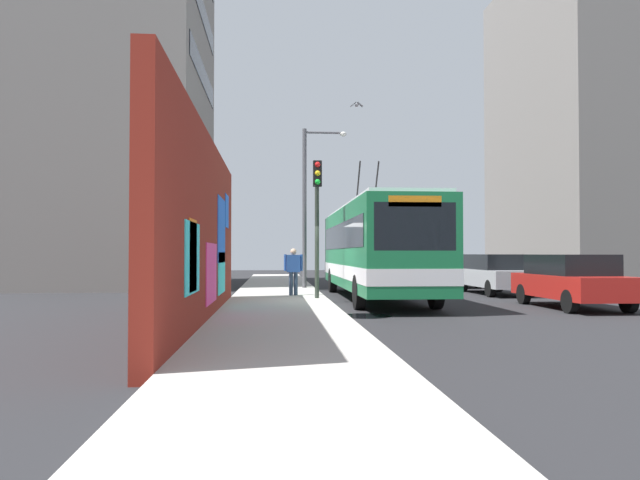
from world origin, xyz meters
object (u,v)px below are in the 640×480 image
parked_car_silver (494,273)px  parked_car_champagne (422,267)px  traffic_light (317,206)px  parked_car_red (571,280)px  pedestrian_midblock (293,268)px  city_bus (375,247)px  parked_car_black (452,269)px  street_lamp (309,196)px

parked_car_silver → parked_car_champagne: same height
traffic_light → parked_car_silver: bearing=-63.3°
parked_car_red → traffic_light: size_ratio=0.99×
pedestrian_midblock → parked_car_silver: bearing=-74.8°
city_bus → traffic_light: size_ratio=2.67×
parked_car_black → parked_car_champagne: same height
parked_car_champagne → pedestrian_midblock: bearing=149.6°
city_bus → parked_car_silver: size_ratio=2.52×
parked_car_red → parked_car_silver: size_ratio=0.94×
parked_car_black → pedestrian_midblock: 11.26m
pedestrian_midblock → parked_car_black: bearing=-45.8°
parked_car_silver → pedestrian_midblock: size_ratio=2.92×
parked_car_black → pedestrian_midblock: (-7.84, 8.08, 0.27)m
parked_car_champagne → parked_car_red: bearing=-180.0°
street_lamp → pedestrian_midblock: bearing=169.7°
parked_car_red → parked_car_silver: same height
parked_car_black → parked_car_red: bearing=-180.0°
parked_car_red → street_lamp: bearing=40.4°
parked_car_red → parked_car_champagne: same height
street_lamp → parked_car_red: bearing=-139.6°
parked_car_silver → pedestrian_midblock: (-2.19, 8.08, 0.27)m
parked_car_red → parked_car_black: size_ratio=0.96×
parked_car_silver → pedestrian_midblock: bearing=105.2°
parked_car_red → parked_car_black: bearing=0.0°
parked_car_red → pedestrian_midblock: size_ratio=2.74×
city_bus → pedestrian_midblock: 2.97m
parked_car_red → parked_car_silver: (6.09, 0.00, 0.00)m
city_bus → street_lamp: street_lamp is taller
city_bus → parked_car_red: bearing=-126.4°
parked_car_red → pedestrian_midblock: 8.98m
pedestrian_midblock → city_bus: bearing=-91.4°
street_lamp → parked_car_black: bearing=-65.9°
parked_car_silver → traffic_light: 8.55m
pedestrian_midblock → traffic_light: bearing=-154.3°
pedestrian_midblock → traffic_light: (-1.51, -0.73, 2.06)m
city_bus → parked_car_silver: 5.76m
parked_car_black → traffic_light: 12.12m
parked_car_silver → parked_car_champagne: size_ratio=1.03×
parked_car_champagne → pedestrian_midblock: 15.96m
parked_car_black → pedestrian_midblock: bearing=134.2°
city_bus → parked_car_silver: city_bus is taller
city_bus → pedestrian_midblock: city_bus is taller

